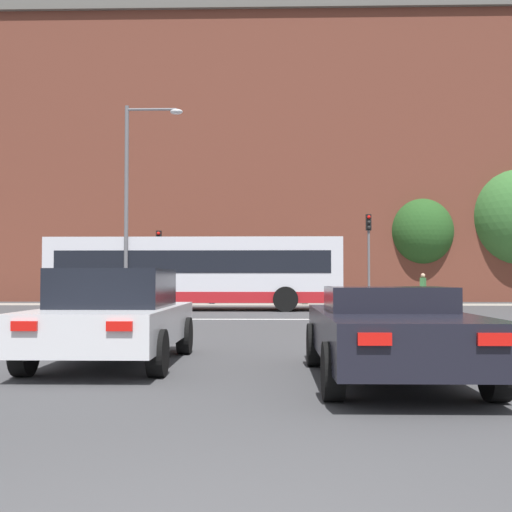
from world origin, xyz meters
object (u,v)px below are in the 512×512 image
object	(u,v)px
street_lamp_junction	(135,187)
pedestrian_waiting	(305,286)
bus_crossing_lead	(195,272)
traffic_light_far_right	(369,244)
pedestrian_walking_east	(212,283)
pedestrian_walking_west	(423,286)
traffic_light_far_left	(159,254)
car_roadster_right	(389,331)
car_saloon_left	(115,316)

from	to	relation	value
street_lamp_junction	pedestrian_waiting	xyz separation A→B (m)	(7.12, 7.28, -4.03)
bus_crossing_lead	traffic_light_far_right	distance (m)	9.72
traffic_light_far_right	street_lamp_junction	size ratio (longest dim) A/B	0.55
pedestrian_waiting	pedestrian_walking_east	world-z (taller)	pedestrian_walking_east
pedestrian_walking_east	pedestrian_walking_west	size ratio (longest dim) A/B	1.13
traffic_light_far_left	street_lamp_junction	distance (m)	7.26
pedestrian_walking_west	pedestrian_walking_east	bearing A→B (deg)	120.13
car_roadster_right	bus_crossing_lead	world-z (taller)	bus_crossing_lead
car_saloon_left	bus_crossing_lead	xyz separation A→B (m)	(-0.75, 16.77, 0.86)
car_roadster_right	traffic_light_far_right	bearing A→B (deg)	81.78
pedestrian_walking_west	traffic_light_far_right	bearing A→B (deg)	142.77
car_saloon_left	pedestrian_waiting	world-z (taller)	pedestrian_waiting
traffic_light_far_left	street_lamp_junction	world-z (taller)	street_lamp_junction
traffic_light_far_left	street_lamp_junction	bearing A→B (deg)	-87.74
traffic_light_far_right	pedestrian_waiting	size ratio (longest dim) A/B	2.79
car_saloon_left	street_lamp_junction	bearing A→B (deg)	101.11
bus_crossing_lead	pedestrian_walking_west	world-z (taller)	bus_crossing_lead
car_roadster_right	pedestrian_walking_west	distance (m)	25.67
car_roadster_right	bus_crossing_lead	xyz separation A→B (m)	(-4.69, 18.28, 0.96)
car_saloon_left	pedestrian_waiting	size ratio (longest dim) A/B	2.63
car_saloon_left	bus_crossing_lead	world-z (taller)	bus_crossing_lead
pedestrian_walking_east	bus_crossing_lead	bearing A→B (deg)	-62.95
street_lamp_junction	pedestrian_walking_east	distance (m)	9.02
street_lamp_junction	pedestrian_walking_west	world-z (taller)	street_lamp_junction
car_roadster_right	bus_crossing_lead	size ratio (longest dim) A/B	0.38
street_lamp_junction	traffic_light_far_right	bearing A→B (deg)	32.99
car_saloon_left	bus_crossing_lead	distance (m)	16.80
traffic_light_far_right	pedestrian_walking_east	world-z (taller)	traffic_light_far_right
car_roadster_right	traffic_light_far_left	distance (m)	24.92
car_saloon_left	traffic_light_far_left	xyz separation A→B (m)	(-3.27, 22.26, 1.79)
car_saloon_left	car_roadster_right	size ratio (longest dim) A/B	0.94
traffic_light_far_left	pedestrian_waiting	distance (m)	7.57
car_saloon_left	street_lamp_junction	distance (m)	16.27
car_roadster_right	traffic_light_far_right	distance (m)	23.95
street_lamp_junction	traffic_light_far_left	bearing A→B (deg)	92.26
traffic_light_far_right	pedestrian_walking_east	xyz separation A→B (m)	(-7.92, 1.12, -1.95)
car_saloon_left	pedestrian_walking_west	distance (m)	25.52
traffic_light_far_left	pedestrian_walking_east	xyz separation A→B (m)	(2.61, 0.95, -1.47)
bus_crossing_lead	street_lamp_junction	bearing A→B (deg)	120.88
car_roadster_right	traffic_light_far_left	world-z (taller)	traffic_light_far_left
pedestrian_walking_east	traffic_light_far_left	bearing A→B (deg)	-132.23
traffic_light_far_left	pedestrian_walking_west	distance (m)	13.64
pedestrian_walking_west	traffic_light_far_left	bearing A→B (deg)	123.96
car_roadster_right	pedestrian_walking_west	world-z (taller)	pedestrian_walking_west
car_roadster_right	traffic_light_far_left	size ratio (longest dim) A/B	1.21
traffic_light_far_right	pedestrian_walking_east	bearing A→B (deg)	171.92
car_roadster_right	street_lamp_junction	bearing A→B (deg)	112.06
street_lamp_junction	pedestrian_waiting	world-z (taller)	street_lamp_junction
car_saloon_left	traffic_light_far_right	size ratio (longest dim) A/B	0.94
car_roadster_right	pedestrian_walking_east	size ratio (longest dim) A/B	2.50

